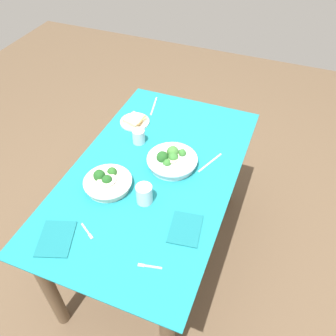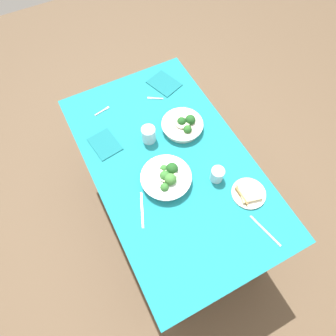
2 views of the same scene
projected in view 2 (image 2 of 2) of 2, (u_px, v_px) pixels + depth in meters
name	position (u px, v px, depth m)	size (l,w,h in m)	color
ground_plane	(170.00, 210.00, 2.35)	(6.00, 6.00, 0.00)	brown
dining_table	(171.00, 173.00, 1.80)	(1.44, 0.85, 0.75)	#197A84
broccoli_bowl_far	(183.00, 125.00, 1.78)	(0.24, 0.24, 0.09)	silver
broccoli_bowl_near	(167.00, 178.00, 1.61)	(0.27, 0.27, 0.10)	white
bread_side_plate	(249.00, 193.00, 1.59)	(0.18, 0.18, 0.03)	silver
water_glass_center	(149.00, 134.00, 1.72)	(0.08, 0.08, 0.10)	silver
water_glass_side	(217.00, 175.00, 1.61)	(0.07, 0.07, 0.08)	silver
fork_by_far_bowl	(103.00, 111.00, 1.87)	(0.03, 0.10, 0.00)	#B7B7BC
fork_by_near_bowl	(154.00, 98.00, 1.91)	(0.06, 0.09, 0.00)	#B7B7BC
table_knife_left	(265.00, 231.00, 1.50)	(0.20, 0.01, 0.00)	#B7B7BC
table_knife_right	(142.00, 210.00, 1.56)	(0.19, 0.01, 0.00)	#B7B7BC
napkin_folded_upper	(164.00, 83.00, 1.97)	(0.19, 0.15, 0.01)	#156870
napkin_folded_lower	(105.00, 144.00, 1.75)	(0.18, 0.14, 0.01)	#156870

